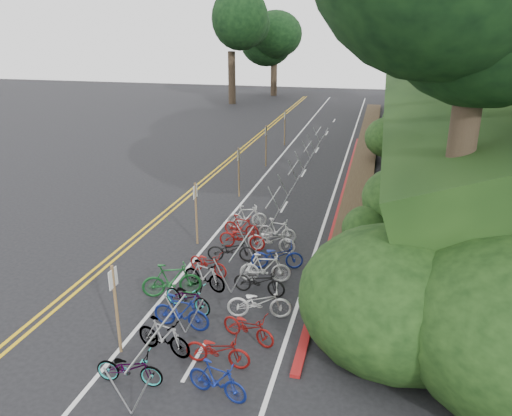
# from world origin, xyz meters

# --- Properties ---
(ground) EXTENTS (120.00, 120.00, 0.00)m
(ground) POSITION_xyz_m (0.00, 0.00, 0.00)
(ground) COLOR black
(ground) RESTS_ON ground
(road_markings) EXTENTS (7.47, 80.00, 0.01)m
(road_markings) POSITION_xyz_m (0.63, 10.10, 0.00)
(road_markings) COLOR gold
(road_markings) RESTS_ON ground
(red_curb) EXTENTS (0.25, 28.00, 0.10)m
(red_curb) POSITION_xyz_m (5.70, 12.00, 0.05)
(red_curb) COLOR maroon
(red_curb) RESTS_ON ground
(embankment) EXTENTS (14.30, 48.14, 9.11)m
(embankment) POSITION_xyz_m (12.96, 19.04, 2.57)
(embankment) COLOR black
(embankment) RESTS_ON ground
(bike_rack_front) EXTENTS (1.14, 3.40, 1.17)m
(bike_rack_front) POSITION_xyz_m (2.41, -2.45, 0.87)
(bike_rack_front) COLOR #A0A2A4
(bike_rack_front) RESTS_ON ground
(bike_racks_rest) EXTENTS (1.14, 23.00, 1.17)m
(bike_racks_rest) POSITION_xyz_m (3.00, 13.00, 0.85)
(bike_racks_rest) COLOR #A0A2A4
(bike_racks_rest) RESTS_ON ground
(signpost_near) EXTENTS (0.08, 0.40, 2.51)m
(signpost_near) POSITION_xyz_m (1.08, -2.05, 1.43)
(signpost_near) COLOR brown
(signpost_near) RESTS_ON ground
(signposts_rest) EXTENTS (0.08, 18.40, 2.50)m
(signposts_rest) POSITION_xyz_m (0.60, 14.00, 1.43)
(signposts_rest) COLOR brown
(signposts_rest) RESTS_ON ground
(bike_front) EXTENTS (1.21, 1.93, 1.13)m
(bike_front) POSITION_xyz_m (1.25, 0.98, 0.56)
(bike_front) COLOR #144C1E
(bike_front) RESTS_ON ground
(bike_valet) EXTENTS (3.43, 11.91, 1.03)m
(bike_valet) POSITION_xyz_m (3.04, 1.90, 0.47)
(bike_valet) COLOR slate
(bike_valet) RESTS_ON ground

